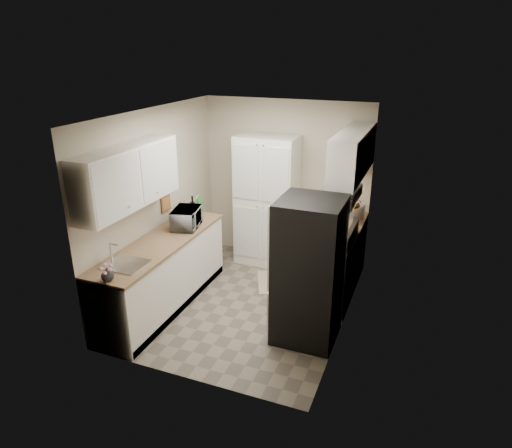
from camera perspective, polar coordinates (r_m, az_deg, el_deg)
name	(u,v)px	position (r m, az deg, el deg)	size (l,w,h in m)	color
ground	(246,303)	(6.22, -1.21, -9.79)	(3.20, 3.20, 0.00)	#665B4C
room_shell	(244,187)	(5.55, -1.56, 4.70)	(2.64, 3.24, 2.52)	beige
pantry_cabinet	(267,201)	(6.98, 1.36, 2.87)	(0.90, 0.55, 2.00)	silver
base_cabinet_left	(163,275)	(6.09, -11.52, -6.24)	(0.60, 2.30, 0.88)	silver
countertop_left	(161,242)	(5.89, -11.85, -2.27)	(0.63, 2.33, 0.04)	#846647
base_cabinet_right	(340,250)	(6.78, 10.44, -3.16)	(0.60, 0.80, 0.88)	silver
countertop_right	(342,220)	(6.60, 10.71, 0.47)	(0.63, 0.83, 0.04)	#846647
electric_range	(326,271)	(6.06, 8.78, -5.78)	(0.71, 0.78, 1.13)	#B7B7BC
refrigerator	(309,271)	(5.20, 6.61, -5.87)	(0.70, 0.72, 1.70)	#B7B7BC
microwave	(186,218)	(6.21, -8.70, 0.73)	(0.48, 0.32, 0.26)	#ACADB1
wine_bottle	(193,208)	(6.51, -7.92, 1.95)	(0.08, 0.08, 0.30)	black
flower_vase	(107,274)	(5.04, -18.09, -6.02)	(0.14, 0.14, 0.14)	white
cutting_board	(200,205)	(6.72, -7.01, 2.42)	(0.02, 0.21, 0.26)	green
toaster_oven	(350,213)	(6.55, 11.64, 1.38)	(0.29, 0.37, 0.21)	silver
fruit_basket	(352,202)	(6.50, 11.95, 2.69)	(0.24, 0.24, 0.10)	orange
kitchen_mat	(273,282)	(6.71, 2.19, -7.24)	(0.44, 0.71, 0.01)	tan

